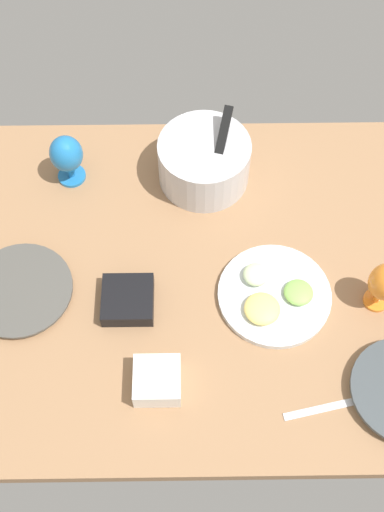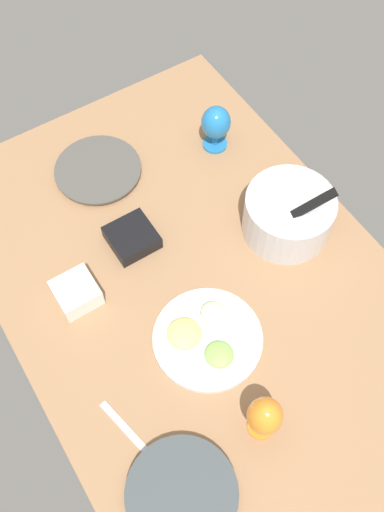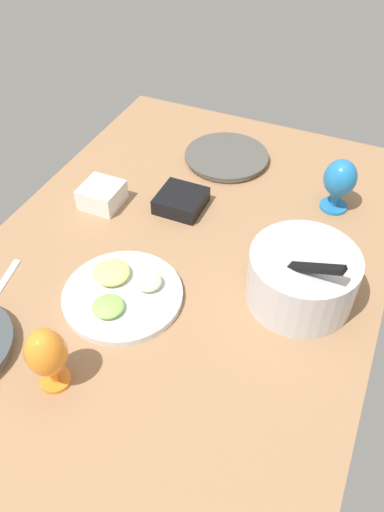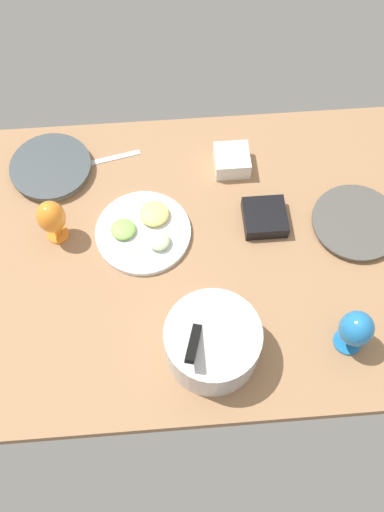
% 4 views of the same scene
% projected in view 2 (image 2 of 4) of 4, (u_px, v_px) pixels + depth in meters
% --- Properties ---
extents(ground_plane, '(1.60, 1.04, 0.04)m').
position_uv_depth(ground_plane, '(201.00, 291.00, 1.62)').
color(ground_plane, '#99704C').
extents(dinner_plate_left, '(0.27, 0.27, 0.02)m').
position_uv_depth(dinner_plate_left, '(98.00, 171.00, 1.79)').
color(dinner_plate_left, silver).
rests_on(dinner_plate_left, ground_plane).
extents(dinner_plate_right, '(0.26, 0.26, 0.03)m').
position_uv_depth(dinner_plate_right, '(182.00, 494.00, 1.31)').
color(dinner_plate_right, silver).
rests_on(dinner_plate_right, ground_plane).
extents(mixing_bowl, '(0.26, 0.26, 0.20)m').
position_uv_depth(mixing_bowl, '(288.00, 214.00, 1.64)').
color(mixing_bowl, silver).
rests_on(mixing_bowl, ground_plane).
extents(fruit_platter, '(0.29, 0.29, 0.05)m').
position_uv_depth(fruit_platter, '(206.00, 337.00, 1.51)').
color(fruit_platter, silver).
rests_on(fruit_platter, ground_plane).
extents(hurricane_glass_orange, '(0.09, 0.09, 0.16)m').
position_uv_depth(hurricane_glass_orange, '(265.00, 417.00, 1.32)').
color(hurricane_glass_orange, orange).
rests_on(hurricane_glass_orange, ground_plane).
extents(hurricane_glass_blue, '(0.09, 0.09, 0.16)m').
position_uv_depth(hurricane_glass_blue, '(216.00, 124.00, 1.78)').
color(hurricane_glass_blue, '#2174B8').
rests_on(hurricane_glass_blue, ground_plane).
extents(square_bowl_white, '(0.11, 0.11, 0.06)m').
position_uv_depth(square_bowl_white, '(76.00, 292.00, 1.55)').
color(square_bowl_white, white).
rests_on(square_bowl_white, ground_plane).
extents(square_bowl_black, '(0.13, 0.13, 0.05)m').
position_uv_depth(square_bowl_black, '(132.00, 237.00, 1.65)').
color(square_bowl_black, black).
rests_on(square_bowl_black, ground_plane).
extents(fork_by_right_plate, '(0.18, 0.06, 0.01)m').
position_uv_depth(fork_by_right_plate, '(126.00, 429.00, 1.40)').
color(fork_by_right_plate, silver).
rests_on(fork_by_right_plate, ground_plane).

